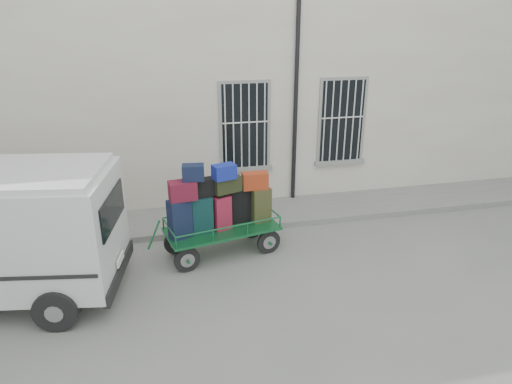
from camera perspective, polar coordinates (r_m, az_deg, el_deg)
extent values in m
plane|color=slate|center=(10.22, 4.28, -7.93)|extent=(80.00, 80.00, 0.00)
cube|color=beige|center=(14.38, -1.87, 13.48)|extent=(24.00, 5.00, 6.00)
cylinder|color=black|center=(12.17, 4.99, 10.98)|extent=(0.11, 0.11, 5.60)
cube|color=black|center=(12.01, -1.41, 8.23)|extent=(1.20, 0.08, 2.20)
cube|color=gray|center=(12.31, -1.34, 2.95)|extent=(1.45, 0.22, 0.12)
cube|color=black|center=(12.80, 10.66, 8.70)|extent=(1.20, 0.08, 2.20)
cube|color=gray|center=(13.09, 10.35, 3.73)|extent=(1.45, 0.22, 0.12)
cube|color=slate|center=(12.07, 1.28, -2.62)|extent=(24.00, 1.70, 0.15)
cylinder|color=black|center=(9.59, -8.61, -8.37)|extent=(0.55, 0.18, 0.55)
cylinder|color=gray|center=(9.59, -8.61, -8.37)|extent=(0.32, 0.16, 0.30)
cylinder|color=black|center=(10.30, -9.95, -6.22)|extent=(0.55, 0.18, 0.55)
cylinder|color=gray|center=(10.30, -9.95, -6.22)|extent=(0.32, 0.16, 0.30)
cylinder|color=black|center=(10.17, 1.59, -6.25)|extent=(0.55, 0.18, 0.55)
cylinder|color=gray|center=(10.17, 1.59, -6.25)|extent=(0.32, 0.16, 0.30)
cylinder|color=black|center=(10.85, -0.36, -4.38)|extent=(0.55, 0.18, 0.55)
cylinder|color=gray|center=(10.85, -0.36, -4.38)|extent=(0.32, 0.16, 0.30)
cube|color=#155D2F|center=(10.03, -4.27, -4.60)|extent=(2.60, 1.58, 0.06)
cylinder|color=#155D2F|center=(9.61, -12.64, -5.25)|extent=(0.32, 0.11, 0.62)
cube|color=#101D31|center=(9.55, -9.51, -3.32)|extent=(0.53, 0.44, 0.84)
cube|color=black|center=(9.38, -9.67, -0.91)|extent=(0.21, 0.17, 0.03)
cube|color=#0D302F|center=(9.73, -6.80, -2.82)|extent=(0.48, 0.35, 0.80)
cube|color=black|center=(9.56, -6.91, -0.56)|extent=(0.20, 0.18, 0.03)
cube|color=maroon|center=(9.81, -4.25, -2.63)|extent=(0.42, 0.33, 0.75)
cube|color=black|center=(9.65, -4.32, -0.50)|extent=(0.17, 0.14, 0.03)
cube|color=black|center=(10.13, -2.10, -1.55)|extent=(0.50, 0.30, 0.82)
cube|color=black|center=(9.97, -2.13, 0.71)|extent=(0.21, 0.15, 0.03)
cube|color=#333319|center=(10.16, 0.60, -1.62)|extent=(0.47, 0.34, 0.78)
cube|color=black|center=(10.01, 0.61, 0.51)|extent=(0.19, 0.16, 0.03)
cube|color=#551128|center=(9.34, -9.15, 0.20)|extent=(0.59, 0.41, 0.38)
cube|color=black|center=(9.61, -6.29, 0.62)|extent=(0.68, 0.42, 0.36)
cube|color=black|center=(9.70, -3.77, 1.00)|extent=(0.69, 0.54, 0.33)
cube|color=maroon|center=(9.95, -0.13, 1.43)|extent=(0.56, 0.29, 0.37)
cube|color=#101D31|center=(9.27, -7.86, 2.43)|extent=(0.47, 0.33, 0.32)
cube|color=#16239B|center=(9.49, -4.01, 2.54)|extent=(0.53, 0.41, 0.31)
cube|color=black|center=(8.52, -17.53, -2.06)|extent=(0.30, 1.54, 0.61)
cube|color=black|center=(9.09, -16.70, -9.44)|extent=(0.45, 2.04, 0.24)
cube|color=white|center=(8.96, -16.59, -8.04)|extent=(0.11, 0.46, 0.13)
cylinder|color=black|center=(8.57, -23.67, -13.33)|extent=(0.78, 0.36, 0.75)
cylinder|color=black|center=(10.21, -19.98, -6.90)|extent=(0.78, 0.36, 0.75)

